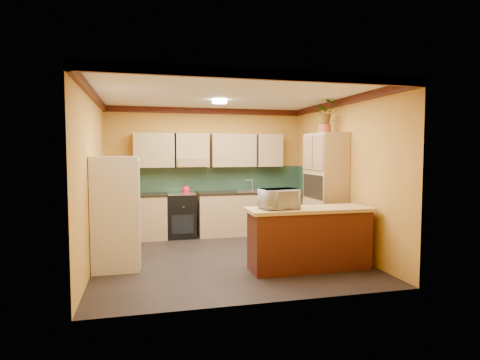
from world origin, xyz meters
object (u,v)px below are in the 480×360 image
stove (181,215)px  microwave (279,199)px  fridge (116,213)px  base_cabinets_back (211,215)px  breakfast_bar (309,240)px  pantry (325,192)px

stove → microwave: 3.04m
microwave → fridge: bearing=155.5°
base_cabinets_back → stove: (-0.63, -0.00, 0.02)m
fridge → breakfast_bar: 2.94m
pantry → breakfast_bar: size_ratio=1.17×
fridge → breakfast_bar: size_ratio=0.94×
pantry → breakfast_bar: bearing=-125.4°
fridge → pantry: size_ratio=0.81×
fridge → pantry: bearing=6.1°
stove → microwave: bearing=-66.7°
stove → breakfast_bar: bearing=-58.7°
pantry → base_cabinets_back: bearing=137.8°
stove → microwave: size_ratio=1.70×
base_cabinets_back → pantry: (1.81, -1.64, 0.61)m
pantry → fridge: bearing=-173.9°
stove → pantry: bearing=-34.0°
base_cabinets_back → fridge: fridge is taller
base_cabinets_back → fridge: (-1.79, -2.03, 0.41)m
pantry → breakfast_bar: 1.47m
base_cabinets_back → pantry: pantry is taller
fridge → microwave: bearing=-16.8°
breakfast_bar → microwave: (-0.49, 0.00, 0.64)m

